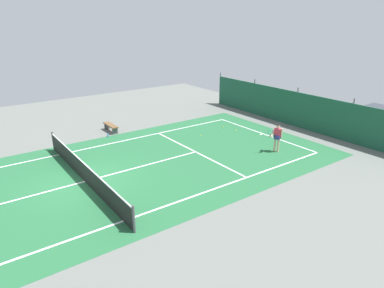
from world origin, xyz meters
name	(u,v)px	position (x,y,z in m)	size (l,w,h in m)	color
ground_plane	(85,182)	(0.00, 0.00, 0.00)	(36.00, 36.00, 0.00)	slate
court_surface	(85,182)	(0.00, 0.00, 0.00)	(11.02, 26.60, 0.01)	#236038
tennis_net	(84,172)	(0.00, 0.00, 0.51)	(10.12, 0.10, 1.10)	black
back_fence	(299,116)	(0.00, 15.47, 0.67)	(16.30, 0.98, 2.70)	#195138
tennis_player	(277,136)	(2.62, 10.14, 0.96)	(0.57, 0.83, 1.64)	#D8AD8C
tennis_ball_near_player	(236,130)	(-1.57, 10.94, 0.03)	(0.07, 0.07, 0.07)	#CCDB33
tennis_ball_midcourt	(223,127)	(-2.62, 10.72, 0.03)	(0.07, 0.07, 0.07)	#CCDB33
tennis_ball_by_sideline	(201,136)	(-2.06, 8.34, 0.03)	(0.07, 0.07, 0.07)	#CCDB33
parked_car	(376,119)	(3.94, 18.32, 0.84)	(2.07, 4.23, 1.68)	maroon
courtside_bench	(111,126)	(-6.31, 4.04, 0.37)	(1.60, 0.40, 0.49)	brown
water_bottle	(108,135)	(-5.38, 3.42, 0.12)	(0.08, 0.08, 0.24)	#338CD8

